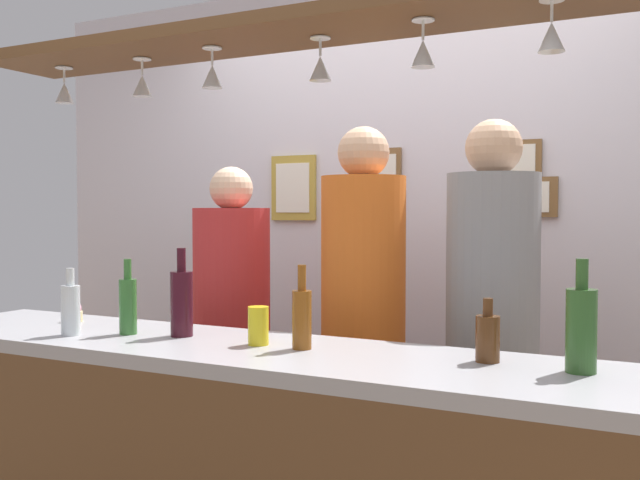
# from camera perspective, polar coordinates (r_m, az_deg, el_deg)

# --- Properties ---
(back_wall) EXTENTS (4.40, 0.06, 2.60)m
(back_wall) POSITION_cam_1_polar(r_m,az_deg,el_deg) (3.55, 7.32, 0.16)
(back_wall) COLOR silver
(back_wall) RESTS_ON ground_plane
(bar_counter) EXTENTS (2.70, 0.55, 1.01)m
(bar_counter) POSITION_cam_1_polar(r_m,az_deg,el_deg) (2.23, -7.36, -17.35)
(bar_counter) COLOR #99999E
(bar_counter) RESTS_ON ground_plane
(overhead_glass_rack) EXTENTS (2.20, 0.36, 0.04)m
(overhead_glass_rack) POSITION_cam_1_polar(r_m,az_deg,el_deg) (2.34, -4.61, 16.06)
(overhead_glass_rack) COLOR brown
(hanging_wineglass_far_left) EXTENTS (0.07, 0.07, 0.13)m
(hanging_wineglass_far_left) POSITION_cam_1_polar(r_m,az_deg,el_deg) (2.88, -19.70, 11.07)
(hanging_wineglass_far_left) COLOR silver
(hanging_wineglass_far_left) RESTS_ON overhead_glass_rack
(hanging_wineglass_left) EXTENTS (0.07, 0.07, 0.13)m
(hanging_wineglass_left) POSITION_cam_1_polar(r_m,az_deg,el_deg) (2.64, -13.99, 11.95)
(hanging_wineglass_left) COLOR silver
(hanging_wineglass_left) RESTS_ON overhead_glass_rack
(hanging_wineglass_center_left) EXTENTS (0.07, 0.07, 0.13)m
(hanging_wineglass_center_left) POSITION_cam_1_polar(r_m,az_deg,el_deg) (2.43, -8.59, 12.86)
(hanging_wineglass_center_left) COLOR silver
(hanging_wineglass_center_left) RESTS_ON overhead_glass_rack
(hanging_wineglass_center) EXTENTS (0.07, 0.07, 0.13)m
(hanging_wineglass_center) POSITION_cam_1_polar(r_m,az_deg,el_deg) (2.27, 0.02, 13.63)
(hanging_wineglass_center) COLOR silver
(hanging_wineglass_center) RESTS_ON overhead_glass_rack
(hanging_wineglass_center_right) EXTENTS (0.07, 0.07, 0.13)m
(hanging_wineglass_center_right) POSITION_cam_1_polar(r_m,az_deg,el_deg) (2.09, 8.21, 14.62)
(hanging_wineglass_center_right) COLOR silver
(hanging_wineglass_center_right) RESTS_ON overhead_glass_rack
(hanging_wineglass_right) EXTENTS (0.07, 0.07, 0.13)m
(hanging_wineglass_right) POSITION_cam_1_polar(r_m,az_deg,el_deg) (1.97, 17.97, 15.28)
(hanging_wineglass_right) COLOR silver
(hanging_wineglass_right) RESTS_ON overhead_glass_rack
(person_left_red_shirt) EXTENTS (0.34, 0.34, 1.63)m
(person_left_red_shirt) POSITION_cam_1_polar(r_m,az_deg,el_deg) (3.21, -7.04, -5.83)
(person_left_red_shirt) COLOR #2D334C
(person_left_red_shirt) RESTS_ON ground_plane
(person_middle_orange_shirt) EXTENTS (0.34, 0.34, 1.77)m
(person_middle_orange_shirt) POSITION_cam_1_polar(r_m,az_deg,el_deg) (2.89, 3.46, -4.85)
(person_middle_orange_shirt) COLOR #2D334C
(person_middle_orange_shirt) RESTS_ON ground_plane
(person_right_grey_shirt) EXTENTS (0.34, 0.34, 1.77)m
(person_right_grey_shirt) POSITION_cam_1_polar(r_m,az_deg,el_deg) (2.73, 13.57, -5.35)
(person_right_grey_shirt) COLOR #2D334C
(person_right_grey_shirt) RESTS_ON ground_plane
(bottle_champagne_green) EXTENTS (0.08, 0.08, 0.30)m
(bottle_champagne_green) POSITION_cam_1_polar(r_m,az_deg,el_deg) (2.01, 20.11, -6.59)
(bottle_champagne_green) COLOR #2D5623
(bottle_champagne_green) RESTS_ON bar_counter
(bottle_beer_green_import) EXTENTS (0.06, 0.06, 0.26)m
(bottle_beer_green_import) POSITION_cam_1_polar(r_m,az_deg,el_deg) (2.56, -15.06, -4.97)
(bottle_beer_green_import) COLOR #336B2D
(bottle_beer_green_import) RESTS_ON bar_counter
(bottle_beer_brown_stubby) EXTENTS (0.07, 0.07, 0.18)m
(bottle_beer_brown_stubby) POSITION_cam_1_polar(r_m,az_deg,el_deg) (2.08, 13.23, -7.54)
(bottle_beer_brown_stubby) COLOR #512D14
(bottle_beer_brown_stubby) RESTS_ON bar_counter
(bottle_soda_clear) EXTENTS (0.06, 0.06, 0.23)m
(bottle_soda_clear) POSITION_cam_1_polar(r_m,az_deg,el_deg) (2.60, -19.27, -5.16)
(bottle_soda_clear) COLOR silver
(bottle_soda_clear) RESTS_ON bar_counter
(bottle_beer_amber_tall) EXTENTS (0.06, 0.06, 0.26)m
(bottle_beer_amber_tall) POSITION_cam_1_polar(r_m,az_deg,el_deg) (2.21, -1.45, -6.13)
(bottle_beer_amber_tall) COLOR brown
(bottle_beer_amber_tall) RESTS_ON bar_counter
(bottle_wine_dark_red) EXTENTS (0.08, 0.08, 0.30)m
(bottle_wine_dark_red) POSITION_cam_1_polar(r_m,az_deg,el_deg) (2.47, -10.98, -4.84)
(bottle_wine_dark_red) COLOR #380F19
(bottle_wine_dark_red) RESTS_ON bar_counter
(drink_can) EXTENTS (0.07, 0.07, 0.12)m
(drink_can) POSITION_cam_1_polar(r_m,az_deg,el_deg) (2.29, -4.94, -6.82)
(drink_can) COLOR yellow
(drink_can) RESTS_ON bar_counter
(cupcake) EXTENTS (0.06, 0.06, 0.08)m
(cupcake) POSITION_cam_1_polar(r_m,az_deg,el_deg) (2.91, -18.99, -5.48)
(cupcake) COLOR beige
(cupcake) RESTS_ON bar_counter
(picture_frame_crest) EXTENTS (0.18, 0.02, 0.26)m
(picture_frame_crest) POSITION_cam_1_polar(r_m,az_deg,el_deg) (3.56, 5.10, 5.22)
(picture_frame_crest) COLOR brown
(picture_frame_crest) RESTS_ON back_wall
(picture_frame_lower_pair) EXTENTS (0.30, 0.02, 0.18)m
(picture_frame_lower_pair) POSITION_cam_1_polar(r_m,az_deg,el_deg) (3.36, 15.91, 3.31)
(picture_frame_lower_pair) COLOR brown
(picture_frame_lower_pair) RESTS_ON back_wall
(picture_frame_caricature) EXTENTS (0.26, 0.02, 0.34)m
(picture_frame_caricature) POSITION_cam_1_polar(r_m,az_deg,el_deg) (3.77, -2.13, 4.17)
(picture_frame_caricature) COLOR #B29338
(picture_frame_caricature) RESTS_ON back_wall
(picture_frame_upper_small) EXTENTS (0.22, 0.02, 0.18)m
(picture_frame_upper_small) POSITION_cam_1_polar(r_m,az_deg,el_deg) (3.37, 15.41, 6.18)
(picture_frame_upper_small) COLOR brown
(picture_frame_upper_small) RESTS_ON back_wall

